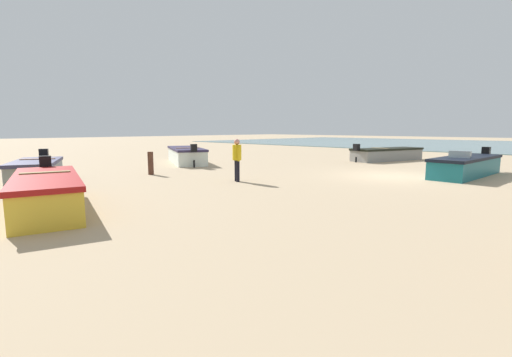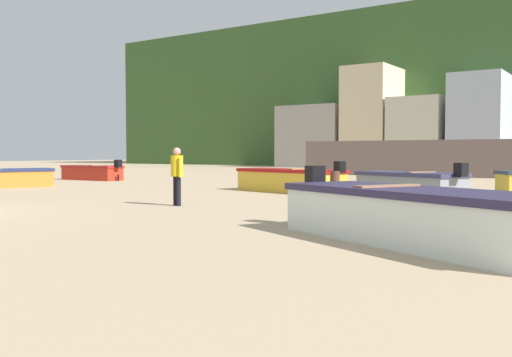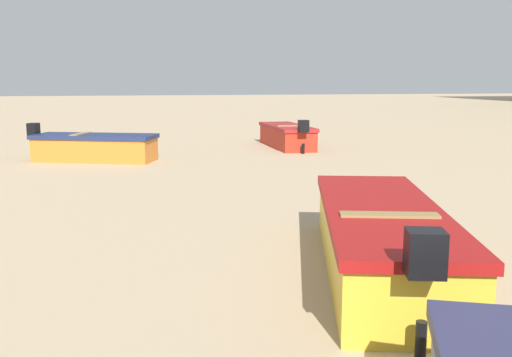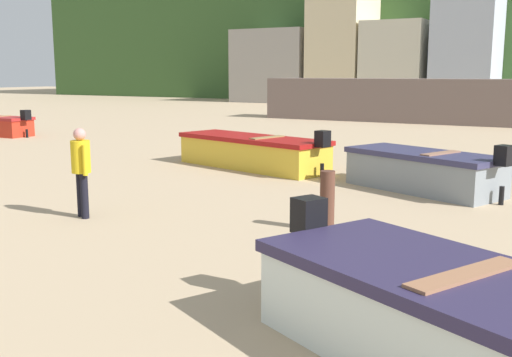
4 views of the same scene
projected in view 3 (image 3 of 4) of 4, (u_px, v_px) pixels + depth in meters
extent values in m
cube|color=gold|center=(381.00, 244.00, 7.49)|extent=(4.72, 2.49, 0.75)
cube|color=#9F1413|center=(382.00, 210.00, 7.41)|extent=(4.84, 2.59, 0.12)
cube|color=black|center=(425.00, 253.00, 4.98)|extent=(0.35, 0.38, 0.40)
cylinder|color=black|center=(421.00, 342.00, 5.11)|extent=(0.12, 0.12, 0.37)
cube|color=olive|center=(389.00, 217.00, 6.85)|extent=(0.53, 1.16, 0.08)
cube|color=red|center=(287.00, 138.00, 21.30)|extent=(3.66, 1.21, 0.67)
cube|color=maroon|center=(287.00, 127.00, 21.23)|extent=(3.76, 1.29, 0.12)
cube|color=black|center=(303.00, 126.00, 19.28)|extent=(0.29, 0.33, 0.40)
cylinder|color=black|center=(303.00, 149.00, 19.41)|extent=(0.10, 0.10, 0.34)
cube|color=#95784C|center=(290.00, 126.00, 20.79)|extent=(0.26, 0.97, 0.08)
cube|color=orange|center=(95.00, 150.00, 17.68)|extent=(2.35, 3.73, 0.68)
cube|color=navy|center=(95.00, 136.00, 17.62)|extent=(2.46, 3.86, 0.12)
cube|color=black|center=(33.00, 130.00, 17.87)|extent=(0.40, 0.37, 0.40)
cylinder|color=black|center=(35.00, 154.00, 17.99)|extent=(0.13, 0.13, 0.34)
cube|color=#9A7250|center=(81.00, 135.00, 17.67)|extent=(1.05, 0.58, 0.08)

